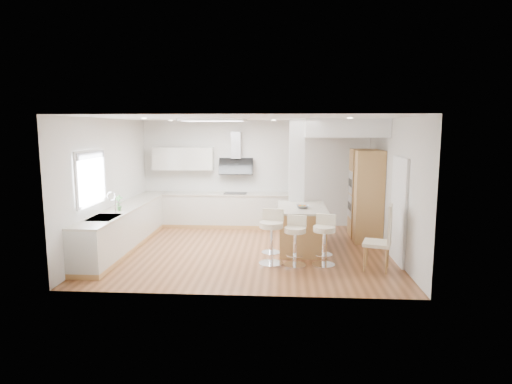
# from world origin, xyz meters

# --- Properties ---
(ground) EXTENTS (6.00, 6.00, 0.00)m
(ground) POSITION_xyz_m (0.00, 0.00, 0.00)
(ground) COLOR #985E38
(ground) RESTS_ON ground
(ceiling) EXTENTS (6.00, 5.00, 0.02)m
(ceiling) POSITION_xyz_m (0.00, 0.00, 0.00)
(ceiling) COLOR white
(ceiling) RESTS_ON ground
(wall_back) EXTENTS (6.00, 0.04, 2.80)m
(wall_back) POSITION_xyz_m (0.00, 2.50, 1.40)
(wall_back) COLOR silver
(wall_back) RESTS_ON ground
(wall_left) EXTENTS (0.04, 5.00, 2.80)m
(wall_left) POSITION_xyz_m (-3.00, 0.00, 1.40)
(wall_left) COLOR silver
(wall_left) RESTS_ON ground
(wall_right) EXTENTS (0.04, 5.00, 2.80)m
(wall_right) POSITION_xyz_m (3.00, 0.00, 1.40)
(wall_right) COLOR silver
(wall_right) RESTS_ON ground
(skylight) EXTENTS (4.10, 2.10, 0.06)m
(skylight) POSITION_xyz_m (-0.79, 0.60, 2.77)
(skylight) COLOR white
(skylight) RESTS_ON ground
(window_left) EXTENTS (0.06, 1.28, 1.07)m
(window_left) POSITION_xyz_m (-2.96, -0.90, 1.69)
(window_left) COLOR white
(window_left) RESTS_ON ground
(doorway_right) EXTENTS (0.05, 1.00, 2.10)m
(doorway_right) POSITION_xyz_m (2.97, -0.60, 1.00)
(doorway_right) COLOR #423C34
(doorway_right) RESTS_ON ground
(counter_left) EXTENTS (0.63, 4.50, 1.35)m
(counter_left) POSITION_xyz_m (-2.70, 0.23, 0.46)
(counter_left) COLOR tan
(counter_left) RESTS_ON ground
(counter_back) EXTENTS (3.62, 0.63, 2.50)m
(counter_back) POSITION_xyz_m (-0.91, 2.22, 0.70)
(counter_back) COLOR tan
(counter_back) RESTS_ON ground
(pillar) EXTENTS (0.35, 0.35, 2.80)m
(pillar) POSITION_xyz_m (1.05, 0.95, 1.40)
(pillar) COLOR white
(pillar) RESTS_ON ground
(soffit) EXTENTS (1.78, 2.20, 0.40)m
(soffit) POSITION_xyz_m (2.10, 1.40, 2.60)
(soffit) COLOR white
(soffit) RESTS_ON ground
(oven_column) EXTENTS (0.63, 1.21, 2.10)m
(oven_column) POSITION_xyz_m (2.68, 1.23, 1.05)
(oven_column) COLOR tan
(oven_column) RESTS_ON ground
(peninsula) EXTENTS (1.02, 1.54, 1.01)m
(peninsula) POSITION_xyz_m (1.15, 0.13, 0.47)
(peninsula) COLOR tan
(peninsula) RESTS_ON ground
(bar_stool_a) EXTENTS (0.55, 0.55, 1.06)m
(bar_stool_a) POSITION_xyz_m (0.53, -0.89, 0.59)
(bar_stool_a) COLOR white
(bar_stool_a) RESTS_ON ground
(bar_stool_b) EXTENTS (0.52, 0.52, 0.95)m
(bar_stool_b) POSITION_xyz_m (0.98, -0.96, 0.53)
(bar_stool_b) COLOR white
(bar_stool_b) RESTS_ON ground
(bar_stool_c) EXTENTS (0.54, 0.54, 0.97)m
(bar_stool_c) POSITION_xyz_m (1.53, -0.91, 0.55)
(bar_stool_c) COLOR white
(bar_stool_c) RESTS_ON ground
(dining_chair) EXTENTS (0.60, 0.60, 1.23)m
(dining_chair) POSITION_xyz_m (2.57, -1.15, 0.66)
(dining_chair) COLOR beige
(dining_chair) RESTS_ON ground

